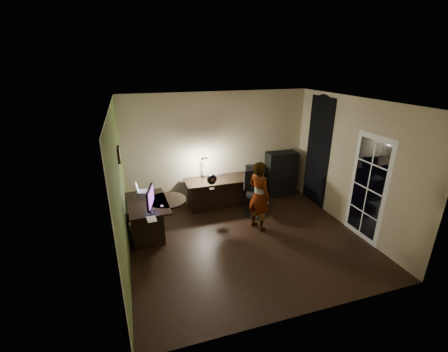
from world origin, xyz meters
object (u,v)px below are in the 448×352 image
object	(u,v)px
cabinet	(281,174)
monitor	(150,204)
desk_left	(148,218)
office_chair	(257,194)
person	(259,196)
desk_right	(225,192)

from	to	relation	value
cabinet	monitor	bearing A→B (deg)	-154.75
desk_left	office_chair	size ratio (longest dim) A/B	1.25
desk_left	person	size ratio (longest dim) A/B	0.85
desk_right	cabinet	bearing A→B (deg)	6.42
desk_left	desk_right	xyz separation A→B (m)	(1.87, 0.79, -0.01)
cabinet	office_chair	world-z (taller)	cabinet
desk_right	monitor	distance (m)	2.30
office_chair	person	distance (m)	0.66
person	cabinet	bearing A→B (deg)	-64.90
desk_left	person	distance (m)	2.30
monitor	office_chair	xyz separation A→B (m)	(2.40, 0.63, -0.40)
office_chair	cabinet	bearing A→B (deg)	28.40
cabinet	desk_right	bearing A→B (deg)	-171.06
monitor	person	size ratio (longest dim) A/B	0.37
desk_left	monitor	bearing A→B (deg)	-88.86
desk_left	office_chair	xyz separation A→B (m)	(2.44, 0.16, 0.14)
desk_left	office_chair	bearing A→B (deg)	1.02
desk_right	cabinet	world-z (taller)	cabinet
desk_left	person	xyz separation A→B (m)	(2.23, -0.43, 0.38)
cabinet	person	world-z (taller)	person
desk_left	cabinet	bearing A→B (deg)	13.05
cabinet	office_chair	distance (m)	1.32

